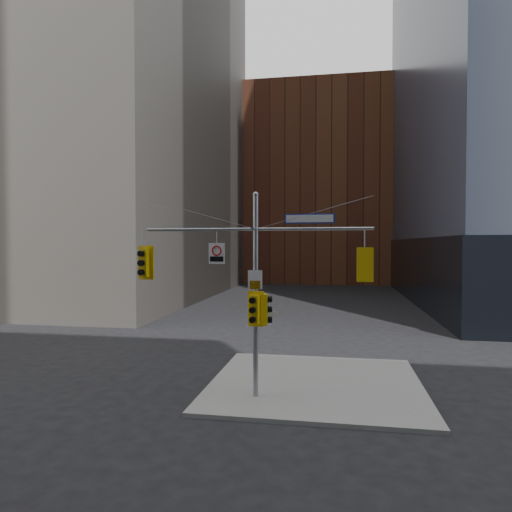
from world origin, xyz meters
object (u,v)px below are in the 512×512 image
(signal_assembly, at_px, (256,275))
(traffic_light_west_arm, at_px, (144,263))
(traffic_light_east_arm, at_px, (364,264))
(traffic_light_pole_front, at_px, (254,309))
(traffic_light_pole_side, at_px, (265,309))
(regulatory_sign_arm, at_px, (217,253))
(street_sign_blade, at_px, (309,219))

(signal_assembly, height_order, traffic_light_west_arm, signal_assembly)
(signal_assembly, xyz_separation_m, traffic_light_east_arm, (3.70, 0.00, 0.38))
(traffic_light_west_arm, height_order, traffic_light_pole_front, traffic_light_west_arm)
(traffic_light_west_arm, height_order, traffic_light_east_arm, traffic_light_west_arm)
(traffic_light_east_arm, bearing_deg, signal_assembly, -4.17)
(traffic_light_west_arm, height_order, traffic_light_pole_side, traffic_light_west_arm)
(traffic_light_east_arm, xyz_separation_m, traffic_light_pole_side, (-3.37, 0.02, -1.60))
(traffic_light_pole_front, height_order, regulatory_sign_arm, regulatory_sign_arm)
(traffic_light_pole_side, bearing_deg, traffic_light_east_arm, -104.97)
(signal_assembly, relative_size, street_sign_blade, 4.68)
(signal_assembly, bearing_deg, traffic_light_east_arm, 0.02)
(traffic_light_east_arm, height_order, regulatory_sign_arm, regulatory_sign_arm)
(traffic_light_pole_side, relative_size, regulatory_sign_arm, 1.46)
(traffic_light_west_arm, relative_size, traffic_light_east_arm, 1.09)
(regulatory_sign_arm, bearing_deg, traffic_light_west_arm, -176.70)
(traffic_light_pole_front, xyz_separation_m, regulatory_sign_arm, (-1.40, 0.25, 1.94))
(signal_assembly, distance_m, traffic_light_east_arm, 3.72)
(traffic_light_west_arm, relative_size, traffic_light_pole_front, 1.03)
(signal_assembly, xyz_separation_m, traffic_light_west_arm, (-4.14, 0.01, 0.38))
(traffic_light_pole_side, height_order, traffic_light_pole_front, traffic_light_pole_front)
(traffic_light_east_arm, xyz_separation_m, regulatory_sign_arm, (-5.09, -0.02, 0.37))
(traffic_light_west_arm, distance_m, street_sign_blade, 6.20)
(signal_assembly, distance_m, traffic_light_west_arm, 4.16)
(traffic_light_west_arm, xyz_separation_m, regulatory_sign_arm, (2.75, -0.03, 0.37))
(traffic_light_pole_front, bearing_deg, traffic_light_east_arm, 13.64)
(traffic_light_west_arm, relative_size, regulatory_sign_arm, 1.70)
(traffic_light_pole_front, distance_m, street_sign_blade, 3.64)
(regulatory_sign_arm, bearing_deg, street_sign_blade, 4.40)
(signal_assembly, distance_m, regulatory_sign_arm, 1.59)
(signal_assembly, bearing_deg, traffic_light_west_arm, 179.82)
(signal_assembly, height_order, traffic_light_east_arm, signal_assembly)
(signal_assembly, distance_m, traffic_light_pole_front, 1.21)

